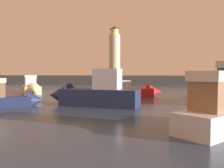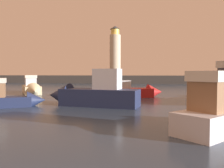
# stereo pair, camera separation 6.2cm
# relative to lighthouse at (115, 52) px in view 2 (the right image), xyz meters

# --- Properties ---
(ground_plane) EXTENTS (220.00, 220.00, 0.00)m
(ground_plane) POSITION_rel_lighthouse_xyz_m (8.75, -30.75, -8.84)
(ground_plane) COLOR #2D3D51
(breakwater) EXTENTS (92.14, 4.35, 2.27)m
(breakwater) POSITION_rel_lighthouse_xyz_m (8.75, 0.00, -7.70)
(breakwater) COLOR #423F3D
(breakwater) RESTS_ON ground_plane
(lighthouse) EXTENTS (3.08, 3.08, 13.87)m
(lighthouse) POSITION_rel_lighthouse_xyz_m (0.00, 0.00, 0.00)
(lighthouse) COLOR beige
(lighthouse) RESTS_ON breakwater
(motorboat_1) EXTENTS (7.46, 4.42, 2.38)m
(motorboat_1) POSITION_rel_lighthouse_xyz_m (8.57, -36.62, -8.15)
(motorboat_1) COLOR #B21E1E
(motorboat_1) RESTS_ON ground_plane
(motorboat_4) EXTENTS (5.79, 4.41, 2.79)m
(motorboat_4) POSITION_rel_lighthouse_xyz_m (-1.09, -46.53, -8.12)
(motorboat_4) COLOR #1E284C
(motorboat_4) RESTS_ON ground_plane
(motorboat_5) EXTENTS (8.67, 3.43, 3.53)m
(motorboat_5) POSITION_rel_lighthouse_xyz_m (5.23, -44.57, -7.84)
(motorboat_5) COLOR #1E284C
(motorboat_5) RESTS_ON ground_plane
(motorboat_6) EXTENTS (6.22, 7.72, 2.99)m
(motorboat_6) POSITION_rel_lighthouse_xyz_m (-6.03, -34.49, -8.01)
(motorboat_6) COLOR beige
(motorboat_6) RESTS_ON ground_plane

